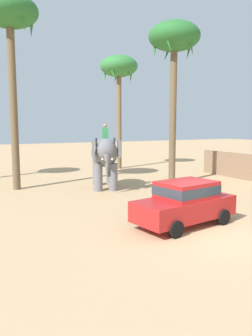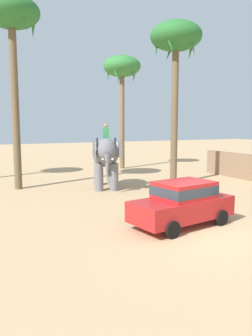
{
  "view_description": "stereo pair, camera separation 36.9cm",
  "coord_description": "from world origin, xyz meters",
  "px_view_note": "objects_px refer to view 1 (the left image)",
  "views": [
    {
      "loc": [
        -7.81,
        -8.9,
        3.82
      ],
      "look_at": [
        0.02,
        6.32,
        1.6
      ],
      "focal_mm": 35.72,
      "sensor_mm": 36.0,
      "label": 1
    },
    {
      "loc": [
        -7.48,
        -9.07,
        3.82
      ],
      "look_at": [
        0.02,
        6.32,
        1.6
      ],
      "focal_mm": 35.72,
      "sensor_mm": 36.0,
      "label": 2
    }
  ],
  "objects_px": {
    "elephant_with_mahout": "(105,156)",
    "palm_tree_far_back": "(174,43)",
    "car_sedan_foreground": "(185,201)",
    "palm_tree_behind_elephant": "(119,70)",
    "palm_tree_near_hut": "(10,20)"
  },
  "relations": [
    {
      "from": "palm_tree_near_hut",
      "to": "elephant_with_mahout",
      "type": "bearing_deg",
      "value": -24.77
    },
    {
      "from": "car_sedan_foreground",
      "to": "palm_tree_near_hut",
      "type": "distance_m",
      "value": 14.29
    },
    {
      "from": "elephant_with_mahout",
      "to": "palm_tree_behind_elephant",
      "type": "relative_size",
      "value": 0.41
    },
    {
      "from": "car_sedan_foreground",
      "to": "elephant_with_mahout",
      "type": "height_order",
      "value": "elephant_with_mahout"
    },
    {
      "from": "car_sedan_foreground",
      "to": "palm_tree_behind_elephant",
      "type": "height_order",
      "value": "palm_tree_behind_elephant"
    },
    {
      "from": "car_sedan_foreground",
      "to": "elephant_with_mahout",
      "type": "xyz_separation_m",
      "value": [
        0.26,
        8.2,
        1.06
      ]
    },
    {
      "from": "palm_tree_behind_elephant",
      "to": "palm_tree_far_back",
      "type": "distance_m",
      "value": 8.56
    },
    {
      "from": "palm_tree_far_back",
      "to": "palm_tree_near_hut",
      "type": "bearing_deg",
      "value": 164.02
    },
    {
      "from": "elephant_with_mahout",
      "to": "palm_tree_near_hut",
      "type": "distance_m",
      "value": 9.27
    },
    {
      "from": "elephant_with_mahout",
      "to": "palm_tree_far_back",
      "type": "relative_size",
      "value": 0.4
    },
    {
      "from": "palm_tree_behind_elephant",
      "to": "palm_tree_far_back",
      "type": "height_order",
      "value": "palm_tree_far_back"
    },
    {
      "from": "palm_tree_behind_elephant",
      "to": "car_sedan_foreground",
      "type": "bearing_deg",
      "value": -107.61
    },
    {
      "from": "car_sedan_foreground",
      "to": "palm_tree_near_hut",
      "type": "height_order",
      "value": "palm_tree_near_hut"
    },
    {
      "from": "palm_tree_near_hut",
      "to": "palm_tree_far_back",
      "type": "xyz_separation_m",
      "value": [
        9.31,
        -2.67,
        -0.79
      ]
    },
    {
      "from": "elephant_with_mahout",
      "to": "palm_tree_far_back",
      "type": "bearing_deg",
      "value": -5.86
    }
  ]
}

